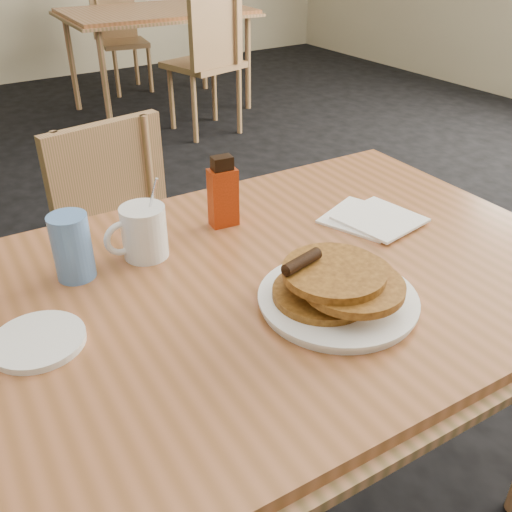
{
  "coord_description": "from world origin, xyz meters",
  "views": [
    {
      "loc": [
        -0.5,
        -0.76,
        1.36
      ],
      "look_at": [
        0.02,
        0.03,
        0.79
      ],
      "focal_mm": 40.0,
      "sensor_mm": 36.0,
      "label": 1
    }
  ],
  "objects": [
    {
      "name": "pancake_plate",
      "position": [
        0.08,
        -0.14,
        0.78
      ],
      "size": [
        0.29,
        0.29,
        0.1
      ],
      "rotation": [
        0.0,
        0.0,
        -0.22
      ],
      "color": "white",
      "rests_on": "main_table"
    },
    {
      "name": "main_table",
      "position": [
        0.03,
        0.01,
        0.71
      ],
      "size": [
        1.36,
        0.95,
        0.75
      ],
      "rotation": [
        0.0,
        0.0,
        -0.04
      ],
      "color": "#A4603A",
      "rests_on": "floor"
    },
    {
      "name": "napkin_stack",
      "position": [
        0.36,
        0.07,
        0.76
      ],
      "size": [
        0.22,
        0.23,
        0.01
      ],
      "rotation": [
        0.0,
        0.0,
        0.36
      ],
      "color": "white",
      "rests_on": "main_table"
    },
    {
      "name": "side_saucer",
      "position": [
        -0.4,
        0.05,
        0.76
      ],
      "size": [
        0.19,
        0.19,
        0.01
      ],
      "primitive_type": "cylinder",
      "rotation": [
        0.0,
        0.0,
        -0.31
      ],
      "color": "white",
      "rests_on": "main_table"
    },
    {
      "name": "chair_main_far",
      "position": [
        0.01,
        0.75,
        0.5
      ],
      "size": [
        0.43,
        0.43,
        0.84
      ],
      "rotation": [
        0.0,
        0.0,
        0.14
      ],
      "color": "tan",
      "rests_on": "floor"
    },
    {
      "name": "syrup_bottle",
      "position": [
        0.07,
        0.24,
        0.83
      ],
      "size": [
        0.07,
        0.05,
        0.16
      ],
      "rotation": [
        0.0,
        0.0,
        -0.14
      ],
      "color": "maroon",
      "rests_on": "main_table"
    },
    {
      "name": "coffee_mug",
      "position": [
        -0.14,
        0.21,
        0.81
      ],
      "size": [
        0.13,
        0.09,
        0.17
      ],
      "rotation": [
        0.0,
        0.0,
        0.24
      ],
      "color": "white",
      "rests_on": "main_table"
    },
    {
      "name": "chair_neighbor_near",
      "position": [
        1.41,
        2.72,
        0.58
      ],
      "size": [
        0.53,
        0.53,
        0.97
      ],
      "rotation": [
        0.0,
        0.0,
        0.24
      ],
      "color": "tan",
      "rests_on": "floor"
    },
    {
      "name": "blue_tumbler",
      "position": [
        -0.28,
        0.21,
        0.82
      ],
      "size": [
        0.09,
        0.09,
        0.13
      ],
      "primitive_type": "cylinder",
      "rotation": [
        0.0,
        0.0,
        0.29
      ],
      "color": "#5888CF",
      "rests_on": "main_table"
    },
    {
      "name": "neighbor_table",
      "position": [
        1.38,
        3.48,
        0.71
      ],
      "size": [
        1.41,
        0.99,
        0.75
      ],
      "rotation": [
        0.0,
        0.0,
        -0.06
      ],
      "color": "#A4603A",
      "rests_on": "floor"
    },
    {
      "name": "chair_neighbor_far",
      "position": [
        1.36,
        4.24,
        0.5
      ],
      "size": [
        0.44,
        0.44,
        0.83
      ],
      "rotation": [
        0.0,
        0.0,
        -0.18
      ],
      "color": "tan",
      "rests_on": "floor"
    }
  ]
}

